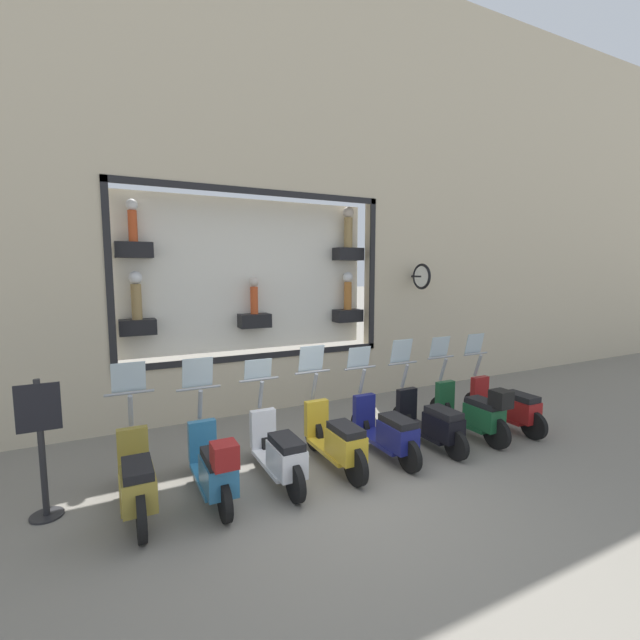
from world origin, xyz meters
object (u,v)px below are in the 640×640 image
Objects in this scene: scooter_black_2 at (431,421)px; scooter_teal_6 at (214,465)px; scooter_red_0 at (507,406)px; shop_sign_post at (41,444)px; scooter_olive_7 at (137,479)px; scooter_green_1 at (474,411)px; scooter_white_5 at (279,452)px; scooter_yellow_4 at (336,439)px; scooter_navy_3 at (387,430)px.

scooter_black_2 is 1.00× the size of scooter_teal_6.
scooter_black_2 is (-0.00, 1.77, -0.01)m from scooter_red_0.
shop_sign_post is (0.45, 5.39, 0.47)m from scooter_black_2.
scooter_olive_7 is (0.07, 0.89, -0.01)m from scooter_teal_6.
scooter_white_5 is at bearing 89.08° from scooter_green_1.
scooter_green_1 is at bearing -94.63° from shop_sign_post.
scooter_green_1 is (-0.06, 0.89, 0.05)m from scooter_red_0.
scooter_black_2 is at bearing -89.99° from scooter_white_5.
scooter_red_0 is 1.00× the size of scooter_white_5.
scooter_olive_7 reaches higher than scooter_white_5.
scooter_black_2 is at bearing -90.09° from scooter_olive_7.
scooter_teal_6 is at bearing 92.35° from scooter_yellow_4.
shop_sign_post is (0.45, 2.73, 0.46)m from scooter_white_5.
scooter_navy_3 is 1.09× the size of shop_sign_post.
scooter_navy_3 is at bearing 90.04° from scooter_black_2.
scooter_green_1 is at bearing -89.89° from scooter_teal_6.
scooter_white_5 is at bearing 90.00° from scooter_navy_3.
scooter_red_0 is 5.32m from scooter_teal_6.
scooter_red_0 is 3.54m from scooter_yellow_4.
scooter_yellow_4 is 1.77m from scooter_teal_6.
scooter_navy_3 is at bearing -88.58° from scooter_teal_6.
scooter_green_1 is 2.66m from scooter_yellow_4.
scooter_green_1 is at bearing -90.92° from scooter_white_5.
scooter_teal_6 reaches higher than scooter_navy_3.
scooter_olive_7 reaches higher than scooter_teal_6.
shop_sign_post is (0.45, 7.16, 0.46)m from scooter_red_0.
shop_sign_post is (0.45, 4.51, 0.47)m from scooter_navy_3.
scooter_yellow_4 is at bearing 89.56° from scooter_navy_3.
scooter_teal_6 is 0.99× the size of scooter_olive_7.
scooter_white_5 is 0.99× the size of scooter_olive_7.
scooter_green_1 is 1.09× the size of shop_sign_post.
scooter_green_1 is 5.32m from scooter_olive_7.
scooter_olive_7 is (0.01, 6.20, 0.02)m from scooter_red_0.
scooter_white_5 is 1.77m from scooter_olive_7.
scooter_yellow_4 is (0.01, 3.54, 0.02)m from scooter_red_0.
scooter_navy_3 is 3.54m from scooter_olive_7.
shop_sign_post reaches higher than scooter_navy_3.
scooter_white_5 is (-0.01, 0.89, -0.02)m from scooter_yellow_4.
scooter_black_2 is 5.43m from shop_sign_post.
shop_sign_post is at bearing 85.37° from scooter_green_1.
scooter_red_0 is 0.99× the size of scooter_olive_7.
shop_sign_post is (0.52, 1.85, 0.43)m from scooter_teal_6.
scooter_red_0 is 4.43m from scooter_white_5.
scooter_white_5 is at bearing 90.44° from scooter_yellow_4.
scooter_yellow_4 is 1.10× the size of shop_sign_post.
scooter_teal_6 reaches higher than scooter_red_0.
scooter_navy_3 is 0.89m from scooter_yellow_4.
scooter_teal_6 is at bearing -94.75° from scooter_olive_7.
shop_sign_post is (0.44, 0.96, 0.44)m from scooter_olive_7.
scooter_navy_3 is 1.77m from scooter_white_5.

